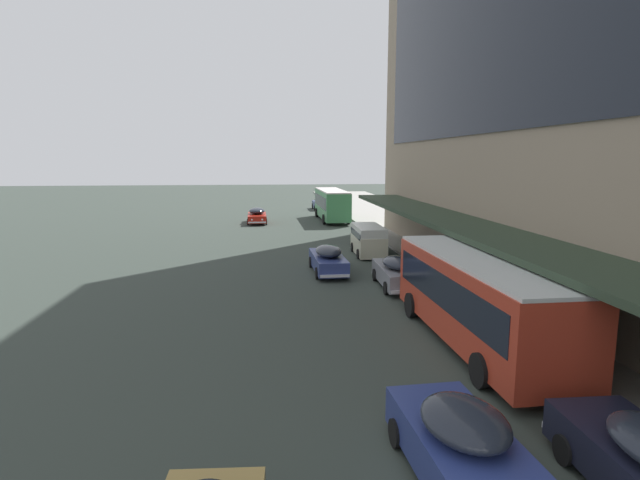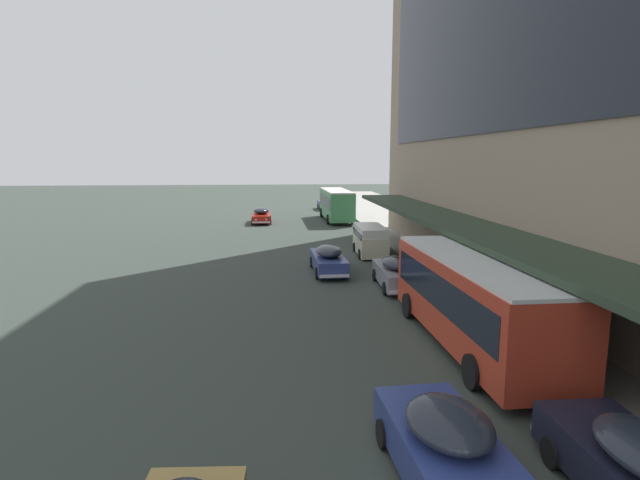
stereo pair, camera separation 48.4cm
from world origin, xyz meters
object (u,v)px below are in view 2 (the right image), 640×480
object	(u,v)px
sedan_oncoming_front	(445,443)
sedan_oncoming_rear	(326,204)
sedan_far_back	(396,272)
vw_van	(370,239)
sedan_second_mid	(328,259)
transit_bus_kerbside_rear	(336,203)
pedestrian_at_kerb	(575,333)
sedan_lead_mid	(261,216)
fire_hydrant	(539,333)
transit_bus_kerbside_front	(474,296)

from	to	relation	value
sedan_oncoming_front	sedan_oncoming_rear	bearing A→B (deg)	86.86
sedan_far_back	vw_van	world-z (taller)	vw_van
sedan_far_back	sedan_second_mid	distance (m)	4.66
transit_bus_kerbside_rear	pedestrian_at_kerb	bearing A→B (deg)	-85.79
sedan_lead_mid	pedestrian_at_kerb	xyz separation A→B (m)	(10.46, -36.27, 0.43)
sedan_oncoming_front	vw_van	size ratio (longest dim) A/B	0.95
vw_van	fire_hydrant	size ratio (longest dim) A/B	6.54
transit_bus_kerbside_front	sedan_oncoming_rear	xyz separation A→B (m)	(-0.40, 47.02, -1.04)
sedan_second_mid	sedan_far_back	bearing A→B (deg)	-49.96
sedan_oncoming_front	pedestrian_at_kerb	bearing A→B (deg)	40.25
pedestrian_at_kerb	fire_hydrant	size ratio (longest dim) A/B	2.65
pedestrian_at_kerb	transit_bus_kerbside_rear	bearing A→B (deg)	94.21
sedan_far_back	pedestrian_at_kerb	distance (m)	10.60
sedan_far_back	sedan_oncoming_rear	xyz separation A→B (m)	(0.35, 39.00, -0.03)
transit_bus_kerbside_rear	pedestrian_at_kerb	world-z (taller)	transit_bus_kerbside_rear
transit_bus_kerbside_rear	sedan_oncoming_front	distance (m)	42.48
transit_bus_kerbside_front	sedan_far_back	bearing A→B (deg)	95.34
transit_bus_kerbside_rear	sedan_oncoming_front	xyz separation A→B (m)	(-2.93, -42.37, -1.03)
pedestrian_at_kerb	fire_hydrant	distance (m)	1.99
transit_bus_kerbside_rear	sedan_oncoming_front	bearing A→B (deg)	-93.96
transit_bus_kerbside_rear	fire_hydrant	distance (m)	35.81
sedan_oncoming_rear	pedestrian_at_kerb	size ratio (longest dim) A/B	2.41
transit_bus_kerbside_rear	sedan_oncoming_rear	distance (m)	11.64
sedan_oncoming_front	vw_van	xyz separation A→B (m)	(2.95, 23.64, 0.29)
transit_bus_kerbside_rear	pedestrian_at_kerb	size ratio (longest dim) A/B	5.23
vw_van	fire_hydrant	xyz separation A→B (m)	(2.68, -16.95, -0.60)
pedestrian_at_kerb	sedan_second_mid	bearing A→B (deg)	113.92
pedestrian_at_kerb	transit_bus_kerbside_front	bearing A→B (deg)	137.73
transit_bus_kerbside_front	sedan_oncoming_rear	bearing A→B (deg)	90.49
sedan_oncoming_rear	vw_van	bearing A→B (deg)	-90.03
sedan_far_back	vw_van	bearing A→B (deg)	87.81
transit_bus_kerbside_rear	sedan_oncoming_rear	xyz separation A→B (m)	(0.03, 11.59, -1.08)
sedan_lead_mid	sedan_oncoming_rear	world-z (taller)	sedan_lead_mid
pedestrian_at_kerb	sedan_oncoming_front	bearing A→B (deg)	-139.75
transit_bus_kerbside_front	fire_hydrant	size ratio (longest dim) A/B	14.20
sedan_lead_mid	transit_bus_kerbside_front	bearing A→B (deg)	-76.61
sedan_far_back	fire_hydrant	world-z (taller)	sedan_far_back
sedan_lead_mid	fire_hydrant	size ratio (longest dim) A/B	6.62
sedan_oncoming_front	pedestrian_at_kerb	distance (m)	7.48
sedan_second_mid	sedan_oncoming_rear	size ratio (longest dim) A/B	1.12
sedan_far_back	sedan_oncoming_front	bearing A→B (deg)	-99.92
sedan_oncoming_rear	pedestrian_at_kerb	world-z (taller)	pedestrian_at_kerb
pedestrian_at_kerb	fire_hydrant	xyz separation A→B (m)	(-0.07, 1.86, -0.69)
sedan_far_back	sedan_lead_mid	xyz separation A→B (m)	(-7.38, 26.13, -0.03)
fire_hydrant	sedan_second_mid	bearing A→B (deg)	116.89
vw_van	pedestrian_at_kerb	xyz separation A→B (m)	(2.75, -18.81, 0.08)
sedan_far_back	pedestrian_at_kerb	size ratio (longest dim) A/B	2.52
transit_bus_kerbside_front	sedan_lead_mid	distance (m)	35.12
sedan_far_back	sedan_second_mid	world-z (taller)	sedan_second_mid
transit_bus_kerbside_front	fire_hydrant	xyz separation A→B (m)	(2.26, -0.26, -1.30)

